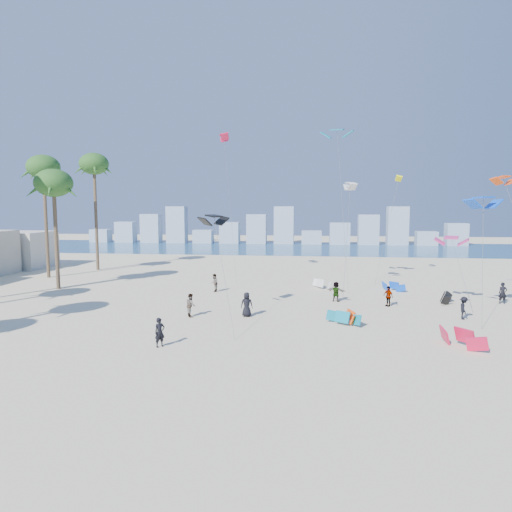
# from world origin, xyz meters

# --- Properties ---
(ground) EXTENTS (220.00, 220.00, 0.00)m
(ground) POSITION_xyz_m (0.00, 0.00, 0.00)
(ground) COLOR beige
(ground) RESTS_ON ground
(ocean) EXTENTS (220.00, 220.00, 0.00)m
(ocean) POSITION_xyz_m (0.00, 72.00, 0.01)
(ocean) COLOR navy
(ocean) RESTS_ON ground
(kitesurfer_near) EXTENTS (0.78, 0.78, 1.82)m
(kitesurfer_near) POSITION_xyz_m (-1.65, 5.24, 0.91)
(kitesurfer_near) COLOR black
(kitesurfer_near) RESTS_ON ground
(kitesurfer_mid) EXTENTS (1.01, 1.10, 1.81)m
(kitesurfer_mid) POSITION_xyz_m (-1.78, 13.05, 0.91)
(kitesurfer_mid) COLOR gray
(kitesurfer_mid) RESTS_ON ground
(kitesurfers_far) EXTENTS (27.18, 10.64, 1.92)m
(kitesurfers_far) POSITION_xyz_m (10.28, 18.34, 0.91)
(kitesurfers_far) COLOR black
(kitesurfers_far) RESTS_ON ground
(grounded_kites) EXTENTS (12.88, 22.08, 1.05)m
(grounded_kites) POSITION_xyz_m (13.92, 16.45, 0.46)
(grounded_kites) COLOR #0C7B98
(grounded_kites) RESTS_ON ground
(flying_kites) EXTENTS (30.44, 28.05, 17.31)m
(flying_kites) POSITION_xyz_m (11.84, 22.81, 11.58)
(flying_kites) COLOR black
(flying_kites) RESTS_ON ground
(distant_skyline) EXTENTS (85.00, 3.00, 8.40)m
(distant_skyline) POSITION_xyz_m (-1.19, 82.00, 3.09)
(distant_skyline) COLOR #9EADBF
(distant_skyline) RESTS_ON ground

